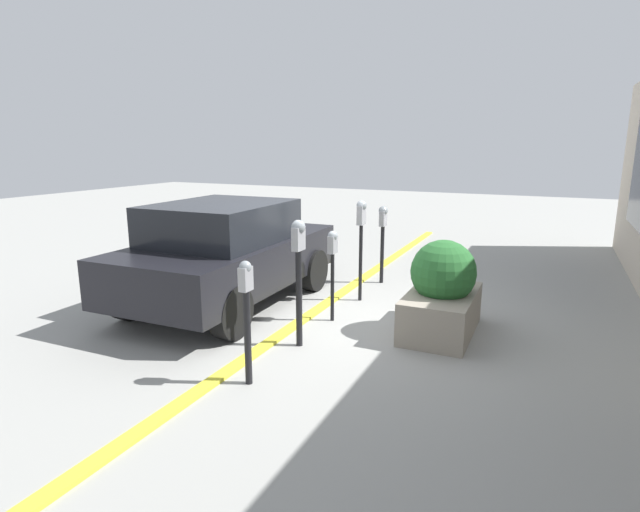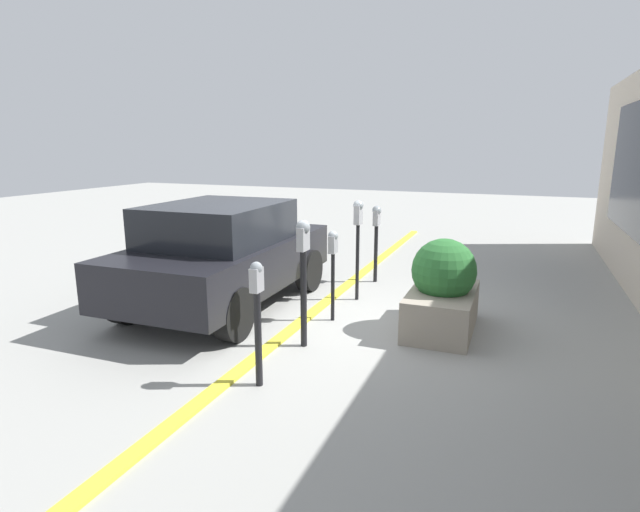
% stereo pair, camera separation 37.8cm
% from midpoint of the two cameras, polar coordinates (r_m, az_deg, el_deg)
% --- Properties ---
extents(ground_plane, '(40.00, 40.00, 0.00)m').
position_cam_midpoint_polar(ground_plane, '(7.26, -2.13, -6.99)').
color(ground_plane, '#999993').
extents(curb_strip, '(15.27, 0.16, 0.04)m').
position_cam_midpoint_polar(curb_strip, '(7.29, -2.71, -6.76)').
color(curb_strip, gold).
rests_on(curb_strip, ground_plane).
extents(parking_meter_nearest, '(0.15, 0.13, 1.32)m').
position_cam_midpoint_polar(parking_meter_nearest, '(5.08, -9.31, -5.93)').
color(parking_meter_nearest, black).
rests_on(parking_meter_nearest, ground_plane).
extents(parking_meter_second, '(0.20, 0.17, 1.57)m').
position_cam_midpoint_polar(parking_meter_second, '(5.95, -3.74, -0.67)').
color(parking_meter_second, black).
rests_on(parking_meter_second, ground_plane).
extents(parking_meter_middle, '(0.16, 0.14, 1.29)m').
position_cam_midpoint_polar(parking_meter_middle, '(6.87, -0.08, 0.13)').
color(parking_meter_middle, black).
rests_on(parking_meter_middle, ground_plane).
extents(parking_meter_fourth, '(0.19, 0.16, 1.60)m').
position_cam_midpoint_polar(parking_meter_fourth, '(7.78, 2.98, 3.41)').
color(parking_meter_fourth, black).
rests_on(parking_meter_fourth, ground_plane).
extents(parking_meter_farthest, '(0.19, 0.16, 1.38)m').
position_cam_midpoint_polar(parking_meter_farthest, '(8.90, 5.25, 3.21)').
color(parking_meter_farthest, black).
rests_on(parking_meter_farthest, ground_plane).
extents(planter_box, '(1.48, 0.84, 1.25)m').
position_cam_midpoint_polar(planter_box, '(6.76, 12.29, -4.03)').
color(planter_box, gray).
rests_on(planter_box, ground_plane).
extents(parked_car_front, '(3.92, 1.96, 1.60)m').
position_cam_midpoint_polar(parked_car_front, '(7.71, -12.32, 0.30)').
color(parked_car_front, black).
rests_on(parked_car_front, ground_plane).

